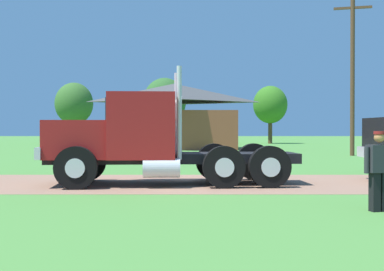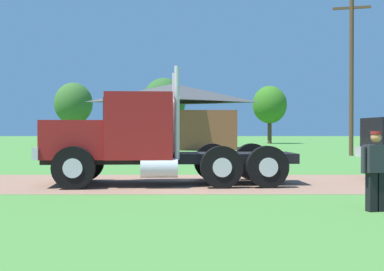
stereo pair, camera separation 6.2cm
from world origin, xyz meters
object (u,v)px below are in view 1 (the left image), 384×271
Objects in this scene: visitor_by_barrel at (377,168)px; shed_building at (172,117)px; truck_foreground_white at (137,140)px; utility_pole_near at (350,73)px.

shed_building is (-5.09, 32.46, 1.69)m from visitor_by_barrel.
truck_foreground_white is 7.22m from visitor_by_barrel.
utility_pole_near is (10.99, -10.92, 2.42)m from shed_building.
utility_pole_near is (5.91, 21.54, 4.11)m from visitor_by_barrel.
utility_pole_near is at bearing 56.16° from truck_foreground_white.
visitor_by_barrel is (5.15, -5.04, -0.43)m from truck_foreground_white.
visitor_by_barrel is 32.89m from shed_building.
utility_pole_near is (11.06, 16.50, 3.68)m from truck_foreground_white.
visitor_by_barrel is at bearing -81.09° from shed_building.
shed_building reaches higher than visitor_by_barrel.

